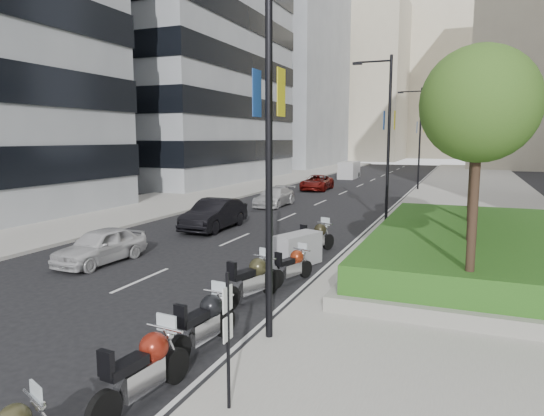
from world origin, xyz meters
The scene contains 29 objects.
ground centered at (0.00, 0.00, 0.00)m, with size 160.00×160.00×0.00m, color black.
sidewalk_right centered at (9.00, 30.00, 0.07)m, with size 10.00×100.00×0.15m, color #9E9B93.
sidewalk_left centered at (-12.00, 30.00, 0.07)m, with size 8.00×100.00×0.15m, color #9E9B93.
lane_edge centered at (3.70, 30.00, 0.01)m, with size 0.12×100.00×0.01m, color silver.
lane_centre centered at (-1.50, 30.00, 0.01)m, with size 0.12×100.00×0.01m, color silver.
building_grey_far centered at (-24.00, 70.00, 15.00)m, with size 22.00×26.00×30.00m, color gray.
building_cream_left centered at (-18.00, 100.00, 17.00)m, with size 26.00×24.00×34.00m, color #B7AD93.
building_cream_centre centered at (2.00, 120.00, 19.00)m, with size 30.00×24.00×38.00m, color #B7AD93.
planter centered at (10.00, 10.00, 0.35)m, with size 10.00×14.00×0.40m, color gray.
hedge centered at (10.00, 10.00, 0.95)m, with size 9.40×13.40×0.80m, color #1B5117.
tree_0 centered at (8.50, 4.00, 5.42)m, with size 2.80×2.80×6.30m.
tree_1 centered at (8.50, 8.00, 5.42)m, with size 2.80×2.80×6.30m.
tree_2 centered at (8.50, 12.00, 5.42)m, with size 2.80×2.80×6.30m.
tree_3 centered at (8.50, 16.00, 5.42)m, with size 2.80×2.80×6.30m.
lamp_post_0 centered at (4.14, 1.00, 5.07)m, with size 2.34×0.45×9.00m.
lamp_post_1 centered at (4.14, 18.00, 5.07)m, with size 2.34×0.45×9.00m.
lamp_post_2 centered at (4.14, 36.00, 5.07)m, with size 2.34×0.45×9.00m.
parking_sign centered at (4.80, -2.00, 1.46)m, with size 0.06×0.32×2.50m.
motorcycle_1 centered at (3.26, -2.21, 0.65)m, with size 0.82×2.45×1.22m.
motorcycle_2 centered at (3.14, 0.11, 0.64)m, with size 0.80×2.39×1.19m.
motorcycle_3 centered at (2.78, 3.44, 0.66)m, with size 0.98×2.41×1.23m.
motorcycle_4 centered at (3.23, 5.63, 0.55)m, with size 0.89×2.01×1.04m.
motorcycle_5 centered at (2.70, 7.63, 0.60)m, with size 1.43×2.14×1.20m.
motorcycle_6 centered at (2.75, 9.84, 0.63)m, with size 1.08×2.27×1.19m.
car_a centered at (-4.28, 5.28, 0.66)m, with size 1.56×3.87×1.32m, color silver.
car_b centered at (-3.61, 12.88, 0.78)m, with size 1.64×4.72×1.55m, color black.
car_c centered at (-3.94, 22.08, 0.64)m, with size 1.80×4.43×1.29m, color silver.
car_d centered at (-4.24, 33.19, 0.68)m, with size 2.25×4.89×1.36m, color #630E0B.
delivery_van centered at (-4.50, 47.05, 0.91)m, with size 1.90×4.69×1.95m.
Camera 1 is at (8.31, -8.76, 4.64)m, focal length 32.00 mm.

